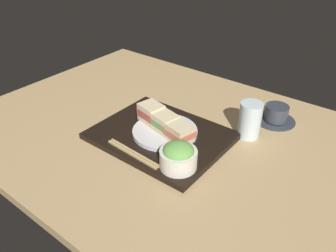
# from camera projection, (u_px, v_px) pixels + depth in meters

# --- Properties ---
(ground_plane) EXTENTS (1.40, 1.00, 0.03)m
(ground_plane) POSITION_uv_depth(u_px,v_px,m) (168.00, 135.00, 1.17)
(ground_plane) COLOR tan
(serving_tray) EXTENTS (0.42, 0.33, 0.02)m
(serving_tray) POSITION_uv_depth(u_px,v_px,m) (161.00, 136.00, 1.13)
(serving_tray) COLOR black
(serving_tray) RESTS_ON ground_plane
(sandwich_plate) EXTENTS (0.21, 0.21, 0.01)m
(sandwich_plate) POSITION_uv_depth(u_px,v_px,m) (165.00, 131.00, 1.12)
(sandwich_plate) COLOR silver
(sandwich_plate) RESTS_ON serving_tray
(sandwich_near) EXTENTS (0.09, 0.08, 0.06)m
(sandwich_near) POSITION_uv_depth(u_px,v_px,m) (151.00, 113.00, 1.15)
(sandwich_near) COLOR beige
(sandwich_near) RESTS_ON sandwich_plate
(sandwich_middle) EXTENTS (0.09, 0.08, 0.06)m
(sandwich_middle) POSITION_uv_depth(u_px,v_px,m) (165.00, 122.00, 1.10)
(sandwich_middle) COLOR beige
(sandwich_middle) RESTS_ON sandwich_plate
(sandwich_far) EXTENTS (0.09, 0.08, 0.05)m
(sandwich_far) POSITION_uv_depth(u_px,v_px,m) (180.00, 132.00, 1.05)
(sandwich_far) COLOR beige
(sandwich_far) RESTS_ON sandwich_plate
(salad_bowl) EXTENTS (0.11, 0.11, 0.08)m
(salad_bowl) POSITION_uv_depth(u_px,v_px,m) (178.00, 156.00, 0.96)
(salad_bowl) COLOR silver
(salad_bowl) RESTS_ON serving_tray
(chopsticks_pair) EXTENTS (0.21, 0.03, 0.01)m
(chopsticks_pair) POSITION_uv_depth(u_px,v_px,m) (133.00, 153.00, 1.02)
(chopsticks_pair) COLOR tan
(chopsticks_pair) RESTS_ON serving_tray
(coffee_cup) EXTENTS (0.14, 0.14, 0.06)m
(coffee_cup) POSITION_uv_depth(u_px,v_px,m) (276.00, 114.00, 1.21)
(coffee_cup) COLOR #333842
(coffee_cup) RESTS_ON ground_plane
(drinking_glass) EXTENTS (0.07, 0.07, 0.12)m
(drinking_glass) POSITION_uv_depth(u_px,v_px,m) (250.00, 120.00, 1.11)
(drinking_glass) COLOR silver
(drinking_glass) RESTS_ON ground_plane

